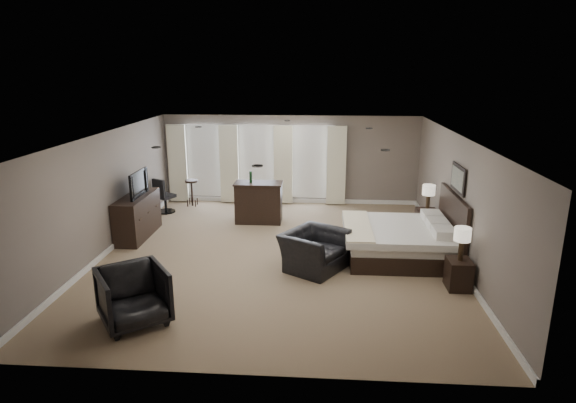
# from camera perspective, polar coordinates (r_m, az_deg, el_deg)

# --- Properties ---
(room) EXTENTS (7.60, 8.60, 2.64)m
(room) POSITION_cam_1_polar(r_m,az_deg,el_deg) (10.12, -1.29, 0.50)
(room) COLOR #867055
(room) RESTS_ON ground
(window_bay) EXTENTS (5.25, 0.20, 2.30)m
(window_bay) POSITION_cam_1_polar(r_m,az_deg,el_deg) (14.23, -3.78, 4.52)
(window_bay) COLOR silver
(window_bay) RESTS_ON room
(bed) EXTENTS (2.23, 2.13, 1.42)m
(bed) POSITION_cam_1_polar(r_m,az_deg,el_deg) (10.45, 13.02, -2.81)
(bed) COLOR silver
(bed) RESTS_ON ground
(nightstand_near) EXTENTS (0.42, 0.51, 0.55)m
(nightstand_near) POSITION_cam_1_polar(r_m,az_deg,el_deg) (9.47, 19.55, -8.11)
(nightstand_near) COLOR black
(nightstand_near) RESTS_ON ground
(nightstand_far) EXTENTS (0.48, 0.58, 0.64)m
(nightstand_far) POSITION_cam_1_polar(r_m,az_deg,el_deg) (12.09, 16.06, -2.44)
(nightstand_far) COLOR black
(nightstand_far) RESTS_ON ground
(lamp_near) EXTENTS (0.30, 0.30, 0.62)m
(lamp_near) POSITION_cam_1_polar(r_m,az_deg,el_deg) (9.25, 19.88, -4.77)
(lamp_near) COLOR beige
(lamp_near) RESTS_ON nightstand_near
(lamp_far) EXTENTS (0.30, 0.30, 0.62)m
(lamp_far) POSITION_cam_1_polar(r_m,az_deg,el_deg) (11.91, 16.29, 0.45)
(lamp_far) COLOR beige
(lamp_far) RESTS_ON nightstand_far
(wall_art) EXTENTS (0.04, 0.96, 0.56)m
(wall_art) POSITION_cam_1_polar(r_m,az_deg,el_deg) (10.41, 19.47, 2.58)
(wall_art) COLOR slate
(wall_art) RESTS_ON room
(dresser) EXTENTS (0.56, 1.73, 1.01)m
(dresser) POSITION_cam_1_polar(r_m,az_deg,el_deg) (12.04, -17.41, -1.69)
(dresser) COLOR black
(dresser) RESTS_ON ground
(tv) EXTENTS (0.61, 1.05, 0.14)m
(tv) POSITION_cam_1_polar(r_m,az_deg,el_deg) (11.89, -17.64, 0.94)
(tv) COLOR black
(tv) RESTS_ON dresser
(armchair_near) EXTENTS (1.30, 1.43, 1.05)m
(armchair_near) POSITION_cam_1_polar(r_m,az_deg,el_deg) (9.68, 3.13, -5.06)
(armchair_near) COLOR black
(armchair_near) RESTS_ON ground
(armchair_far) EXTENTS (1.34, 1.32, 1.01)m
(armchair_far) POSITION_cam_1_polar(r_m,az_deg,el_deg) (8.08, -17.86, -10.36)
(armchair_far) COLOR black
(armchair_far) RESTS_ON ground
(bar_counter) EXTENTS (1.24, 0.64, 1.08)m
(bar_counter) POSITION_cam_1_polar(r_m,az_deg,el_deg) (12.57, -3.49, -0.09)
(bar_counter) COLOR black
(bar_counter) RESTS_ON ground
(bar_stool_left) EXTENTS (0.43, 0.43, 0.77)m
(bar_stool_left) POSITION_cam_1_polar(r_m,az_deg,el_deg) (14.36, -11.31, 1.01)
(bar_stool_left) COLOR black
(bar_stool_left) RESTS_ON ground
(bar_stool_right) EXTENTS (0.37, 0.37, 0.71)m
(bar_stool_right) POSITION_cam_1_polar(r_m,az_deg,el_deg) (12.75, -4.41, -0.73)
(bar_stool_right) COLOR black
(bar_stool_right) RESTS_ON ground
(desk_chair) EXTENTS (0.69, 0.69, 0.99)m
(desk_chair) POSITION_cam_1_polar(r_m,az_deg,el_deg) (13.83, -14.37, 0.72)
(desk_chair) COLOR black
(desk_chair) RESTS_ON ground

